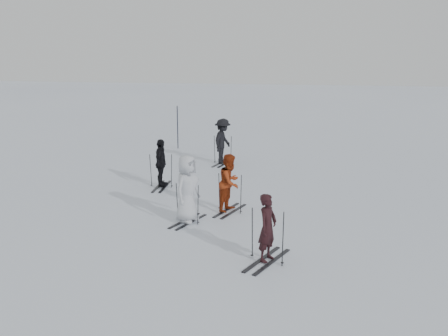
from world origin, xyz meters
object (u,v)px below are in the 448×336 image
skier_grey (187,190)px  skier_uphill_far (223,142)px  piste_marker (178,127)px  skier_uphill_left (161,164)px  skier_red (230,183)px  skier_near_dark (267,229)px

skier_grey → skier_uphill_far: (-0.53, 7.69, 0.01)m
skier_grey → piste_marker: size_ratio=0.90×
skier_uphill_left → skier_uphill_far: (1.42, 4.20, 0.11)m
skier_grey → skier_uphill_left: skier_grey is taller
piste_marker → skier_grey: bearing=-72.1°
piste_marker → skier_uphill_far: bearing=-46.0°
skier_uphill_left → piste_marker: piste_marker is taller
skier_red → skier_uphill_left: bearing=68.9°
skier_red → piste_marker: bearing=41.8°
skier_near_dark → skier_uphill_left: (-4.49, 5.80, 0.06)m
skier_uphill_far → piste_marker: piste_marker is taller
skier_near_dark → skier_uphill_far: bearing=38.4°
skier_red → skier_uphill_far: 6.67m
skier_red → skier_grey: bearing=156.5°
skier_red → skier_uphill_left: size_ratio=1.03×
skier_near_dark → skier_uphill_far: 10.46m
skier_uphill_left → skier_grey: bearing=-155.3°
skier_uphill_left → skier_uphill_far: bearing=-23.0°
skier_uphill_left → piste_marker: size_ratio=0.80×
skier_uphill_far → skier_uphill_left: bearing=172.7°
piste_marker → skier_red: bearing=-64.9°
skier_near_dark → skier_uphill_far: skier_uphill_far is taller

